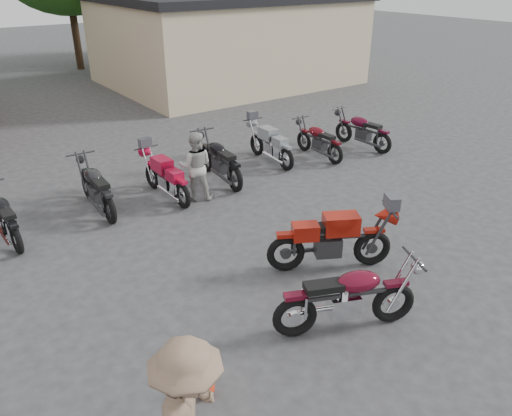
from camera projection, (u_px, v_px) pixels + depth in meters
ground at (292, 315)px, 7.62m from camera, size 90.00×90.00×0.00m
stucco_building at (227, 42)px, 22.27m from camera, size 10.00×8.00×3.50m
vintage_motorcycle at (349, 294)px, 7.10m from camera, size 2.19×1.46×1.21m
sportbike at (333, 237)px, 8.57m from camera, size 2.20×1.64×1.23m
helmet at (204, 388)px, 6.15m from camera, size 0.35×0.35×0.24m
person_light at (196, 166)px, 11.12m from camera, size 0.97×0.91×1.58m
row_bike_2 at (4, 215)px, 9.53m from camera, size 0.68×1.84×1.05m
row_bike_3 at (96, 185)px, 10.67m from camera, size 0.73×2.02×1.16m
row_bike_4 at (165, 175)px, 11.28m from camera, size 0.71×1.92×1.10m
row_bike_5 at (219, 158)px, 12.16m from camera, size 0.84×2.11×1.19m
row_bike_6 at (270, 142)px, 13.34m from camera, size 0.73×1.95×1.12m
row_bike_7 at (319, 139)px, 13.72m from camera, size 0.66×1.83×1.05m
row_bike_8 at (362, 129)px, 14.44m from camera, size 0.81×1.98×1.12m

